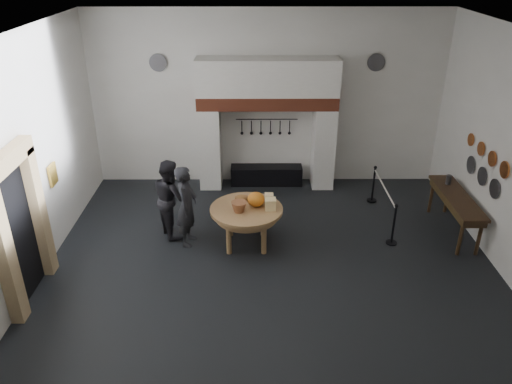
{
  "coord_description": "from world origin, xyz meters",
  "views": [
    {
      "loc": [
        -0.34,
        -8.5,
        5.8
      ],
      "look_at": [
        -0.3,
        0.48,
        1.35
      ],
      "focal_mm": 35.0,
      "sensor_mm": 36.0,
      "label": 1
    }
  ],
  "objects_px": {
    "barrier_post_near": "(394,225)",
    "side_table": "(457,197)",
    "visitor_near": "(187,206)",
    "work_table": "(246,210)",
    "visitor_far": "(171,198)",
    "iron_range": "(266,175)",
    "barrier_post_far": "(373,185)"
  },
  "relations": [
    {
      "from": "visitor_far",
      "to": "side_table",
      "type": "relative_size",
      "value": 0.8
    },
    {
      "from": "visitor_near",
      "to": "barrier_post_far",
      "type": "distance_m",
      "value": 4.82
    },
    {
      "from": "barrier_post_near",
      "to": "barrier_post_far",
      "type": "relative_size",
      "value": 1.0
    },
    {
      "from": "side_table",
      "to": "visitor_near",
      "type": "bearing_deg",
      "value": -175.87
    },
    {
      "from": "work_table",
      "to": "visitor_near",
      "type": "relative_size",
      "value": 0.86
    },
    {
      "from": "visitor_far",
      "to": "barrier_post_near",
      "type": "height_order",
      "value": "visitor_far"
    },
    {
      "from": "visitor_near",
      "to": "visitor_far",
      "type": "height_order",
      "value": "visitor_near"
    },
    {
      "from": "visitor_near",
      "to": "barrier_post_near",
      "type": "distance_m",
      "value": 4.41
    },
    {
      "from": "work_table",
      "to": "side_table",
      "type": "bearing_deg",
      "value": 6.13
    },
    {
      "from": "barrier_post_near",
      "to": "barrier_post_far",
      "type": "bearing_deg",
      "value": 90.0
    },
    {
      "from": "iron_range",
      "to": "barrier_post_near",
      "type": "bearing_deg",
      "value": -49.01
    },
    {
      "from": "side_table",
      "to": "barrier_post_near",
      "type": "distance_m",
      "value": 1.6
    },
    {
      "from": "visitor_far",
      "to": "side_table",
      "type": "xyz_separation_m",
      "value": [
        6.25,
        0.02,
        -0.01
      ]
    },
    {
      "from": "iron_range",
      "to": "barrier_post_near",
      "type": "height_order",
      "value": "barrier_post_near"
    },
    {
      "from": "visitor_near",
      "to": "barrier_post_near",
      "type": "bearing_deg",
      "value": -84.28
    },
    {
      "from": "side_table",
      "to": "work_table",
      "type": "bearing_deg",
      "value": -173.87
    },
    {
      "from": "work_table",
      "to": "visitor_near",
      "type": "xyz_separation_m",
      "value": [
        -1.25,
        0.07,
        0.05
      ]
    },
    {
      "from": "side_table",
      "to": "barrier_post_near",
      "type": "bearing_deg",
      "value": -161.42
    },
    {
      "from": "iron_range",
      "to": "visitor_far",
      "type": "bearing_deg",
      "value": -129.89
    },
    {
      "from": "visitor_near",
      "to": "visitor_far",
      "type": "bearing_deg",
      "value": 51.61
    },
    {
      "from": "side_table",
      "to": "barrier_post_far",
      "type": "xyz_separation_m",
      "value": [
        -1.46,
        1.51,
        -0.42
      ]
    },
    {
      "from": "visitor_far",
      "to": "work_table",
      "type": "bearing_deg",
      "value": -133.45
    },
    {
      "from": "barrier_post_near",
      "to": "barrier_post_far",
      "type": "height_order",
      "value": "same"
    },
    {
      "from": "visitor_near",
      "to": "visitor_far",
      "type": "distance_m",
      "value": 0.57
    },
    {
      "from": "iron_range",
      "to": "visitor_far",
      "type": "distance_m",
      "value": 3.41
    },
    {
      "from": "barrier_post_near",
      "to": "side_table",
      "type": "bearing_deg",
      "value": 18.58
    },
    {
      "from": "side_table",
      "to": "barrier_post_far",
      "type": "bearing_deg",
      "value": 134.01
    },
    {
      "from": "iron_range",
      "to": "work_table",
      "type": "xyz_separation_m",
      "value": [
        -0.5,
        -3.04,
        0.59
      ]
    },
    {
      "from": "iron_range",
      "to": "barrier_post_near",
      "type": "distance_m",
      "value": 4.03
    },
    {
      "from": "work_table",
      "to": "visitor_near",
      "type": "bearing_deg",
      "value": 176.72
    },
    {
      "from": "barrier_post_near",
      "to": "work_table",
      "type": "bearing_deg",
      "value": -179.93
    },
    {
      "from": "iron_range",
      "to": "visitor_near",
      "type": "height_order",
      "value": "visitor_near"
    }
  ]
}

